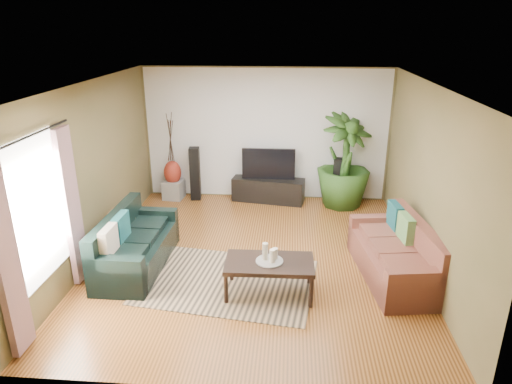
# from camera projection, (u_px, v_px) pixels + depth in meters

# --- Properties ---
(floor) EXTENTS (5.50, 5.50, 0.00)m
(floor) POSITION_uv_depth(u_px,v_px,m) (255.00, 259.00, 7.20)
(floor) COLOR #9F5E29
(floor) RESTS_ON ground
(ceiling) EXTENTS (5.50, 5.50, 0.00)m
(ceiling) POSITION_uv_depth(u_px,v_px,m) (255.00, 85.00, 6.26)
(ceiling) COLOR white
(ceiling) RESTS_ON ground
(wall_back) EXTENTS (5.00, 0.00, 5.00)m
(wall_back) POSITION_uv_depth(u_px,v_px,m) (266.00, 135.00, 9.30)
(wall_back) COLOR brown
(wall_back) RESTS_ON ground
(wall_front) EXTENTS (5.00, 0.00, 5.00)m
(wall_front) POSITION_uv_depth(u_px,v_px,m) (231.00, 274.00, 4.16)
(wall_front) COLOR brown
(wall_front) RESTS_ON ground
(wall_left) EXTENTS (0.00, 5.50, 5.50)m
(wall_left) POSITION_uv_depth(u_px,v_px,m) (91.00, 174.00, 6.91)
(wall_left) COLOR brown
(wall_left) RESTS_ON ground
(wall_right) EXTENTS (0.00, 5.50, 5.50)m
(wall_right) POSITION_uv_depth(u_px,v_px,m) (428.00, 182.00, 6.54)
(wall_right) COLOR brown
(wall_right) RESTS_ON ground
(backwall_panel) EXTENTS (4.90, 0.00, 4.90)m
(backwall_panel) POSITION_uv_depth(u_px,v_px,m) (266.00, 135.00, 9.29)
(backwall_panel) COLOR white
(backwall_panel) RESTS_ON ground
(window_pane) EXTENTS (0.00, 1.80, 1.80)m
(window_pane) POSITION_uv_depth(u_px,v_px,m) (36.00, 212.00, 5.40)
(window_pane) COLOR white
(window_pane) RESTS_ON ground
(curtain_near) EXTENTS (0.08, 0.35, 2.20)m
(curtain_near) POSITION_uv_depth(u_px,v_px,m) (6.00, 261.00, 4.78)
(curtain_near) COLOR gray
(curtain_near) RESTS_ON ground
(curtain_far) EXTENTS (0.08, 0.35, 2.20)m
(curtain_far) POSITION_uv_depth(u_px,v_px,m) (72.00, 207.00, 6.18)
(curtain_far) COLOR gray
(curtain_far) RESTS_ON ground
(curtain_rod) EXTENTS (0.03, 1.90, 0.03)m
(curtain_rod) POSITION_uv_depth(u_px,v_px,m) (26.00, 137.00, 5.08)
(curtain_rod) COLOR black
(curtain_rod) RESTS_ON ground
(sofa_left) EXTENTS (0.83, 1.87, 0.85)m
(sofa_left) POSITION_uv_depth(u_px,v_px,m) (136.00, 241.00, 6.84)
(sofa_left) COLOR black
(sofa_left) RESTS_ON floor
(sofa_right) EXTENTS (1.11, 1.99, 0.85)m
(sofa_right) POSITION_uv_depth(u_px,v_px,m) (394.00, 250.00, 6.55)
(sofa_right) COLOR brown
(sofa_right) RESTS_ON floor
(area_rug) EXTENTS (2.63, 2.02, 0.01)m
(area_rug) POSITION_uv_depth(u_px,v_px,m) (228.00, 281.00, 6.56)
(area_rug) COLOR tan
(area_rug) RESTS_ON floor
(coffee_table) EXTENTS (1.21, 0.68, 0.49)m
(coffee_table) POSITION_uv_depth(u_px,v_px,m) (269.00, 277.00, 6.21)
(coffee_table) COLOR black
(coffee_table) RESTS_ON floor
(candle_tray) EXTENTS (0.37, 0.37, 0.02)m
(candle_tray) POSITION_uv_depth(u_px,v_px,m) (269.00, 261.00, 6.12)
(candle_tray) COLOR gray
(candle_tray) RESTS_ON coffee_table
(candle_tall) EXTENTS (0.08, 0.08, 0.24)m
(candle_tall) POSITION_uv_depth(u_px,v_px,m) (265.00, 251.00, 6.11)
(candle_tall) COLOR beige
(candle_tall) RESTS_ON candle_tray
(candle_mid) EXTENTS (0.08, 0.08, 0.18)m
(candle_mid) POSITION_uv_depth(u_px,v_px,m) (272.00, 256.00, 6.04)
(candle_mid) COLOR #F6E6CF
(candle_mid) RESTS_ON candle_tray
(candle_short) EXTENTS (0.08, 0.08, 0.15)m
(candle_short) POSITION_uv_depth(u_px,v_px,m) (275.00, 253.00, 6.14)
(candle_short) COLOR beige
(candle_short) RESTS_ON candle_tray
(tv_stand) EXTENTS (1.52, 0.67, 0.49)m
(tv_stand) POSITION_uv_depth(u_px,v_px,m) (268.00, 190.00, 9.44)
(tv_stand) COLOR black
(tv_stand) RESTS_ON floor
(television) EXTENTS (1.08, 0.06, 0.64)m
(television) POSITION_uv_depth(u_px,v_px,m) (269.00, 164.00, 9.25)
(television) COLOR black
(television) RESTS_ON tv_stand
(speaker_left) EXTENTS (0.22, 0.24, 1.11)m
(speaker_left) POSITION_uv_depth(u_px,v_px,m) (195.00, 174.00, 9.45)
(speaker_left) COLOR black
(speaker_left) RESTS_ON floor
(speaker_right) EXTENTS (0.20, 0.21, 0.95)m
(speaker_right) POSITION_uv_depth(u_px,v_px,m) (337.00, 181.00, 9.26)
(speaker_right) COLOR black
(speaker_right) RESTS_ON floor
(potted_plant) EXTENTS (1.47, 1.47, 1.87)m
(potted_plant) POSITION_uv_depth(u_px,v_px,m) (344.00, 161.00, 8.99)
(potted_plant) COLOR #274E1A
(potted_plant) RESTS_ON floor
(plant_pot) EXTENTS (0.34, 0.34, 0.27)m
(plant_pot) POSITION_uv_depth(u_px,v_px,m) (341.00, 199.00, 9.27)
(plant_pot) COLOR black
(plant_pot) RESTS_ON floor
(pedestal) EXTENTS (0.43, 0.43, 0.39)m
(pedestal) POSITION_uv_depth(u_px,v_px,m) (174.00, 189.00, 9.61)
(pedestal) COLOR gray
(pedestal) RESTS_ON floor
(vase) EXTENTS (0.36, 0.36, 0.50)m
(vase) POSITION_uv_depth(u_px,v_px,m) (173.00, 172.00, 9.48)
(vase) COLOR maroon
(vase) RESTS_ON pedestal
(side_table) EXTENTS (0.58, 0.58, 0.53)m
(side_table) POSITION_uv_depth(u_px,v_px,m) (124.00, 227.00, 7.68)
(side_table) COLOR #935A30
(side_table) RESTS_ON floor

